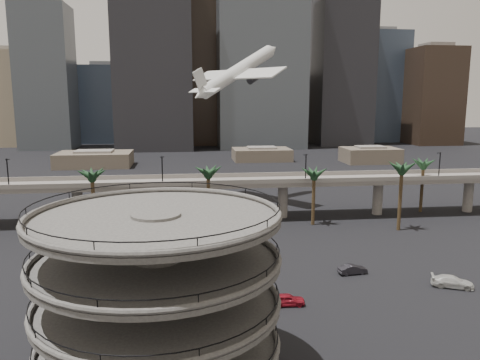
{
  "coord_description": "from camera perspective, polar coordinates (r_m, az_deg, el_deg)",
  "views": [
    {
      "loc": [
        -10.37,
        -44.39,
        26.25
      ],
      "look_at": [
        -1.75,
        28.0,
        13.38
      ],
      "focal_mm": 35.0,
      "sensor_mm": 36.0,
      "label": 1
    }
  ],
  "objects": [
    {
      "name": "ground",
      "position": [
        52.6,
        5.86,
        -19.98
      ],
      "size": [
        700.0,
        700.0,
        0.0
      ],
      "primitive_type": "plane",
      "color": "black",
      "rests_on": "ground"
    },
    {
      "name": "palm_trees",
      "position": [
        95.34,
        6.61,
        0.92
      ],
      "size": [
        76.4,
        18.4,
        14.0
      ],
      "color": "#47361E",
      "rests_on": "ground"
    },
    {
      "name": "airborne_jet",
      "position": [
        117.29,
        -0.23,
        13.09
      ],
      "size": [
        24.85,
        24.47,
        16.03
      ],
      "rotation": [
        0.0,
        -0.44,
        0.68
      ],
      "color": "silver",
      "rests_on": "ground"
    },
    {
      "name": "car_c",
      "position": [
        73.35,
        24.47,
        -11.22
      ],
      "size": [
        6.06,
        4.26,
        1.63
      ],
      "primitive_type": "imported",
      "rotation": [
        0.0,
        0.0,
        1.18
      ],
      "color": "beige",
      "rests_on": "ground"
    },
    {
      "name": "low_buildings",
      "position": [
        188.94,
        -1.5,
        2.9
      ],
      "size": [
        135.0,
        27.5,
        6.8
      ],
      "color": "brown",
      "rests_on": "ground"
    },
    {
      "name": "overpass",
      "position": [
        101.7,
        -0.82,
        -0.7
      ],
      "size": [
        130.0,
        9.3,
        14.7
      ],
      "color": "slate",
      "rests_on": "ground"
    },
    {
      "name": "skyline",
      "position": [
        263.15,
        -1.25,
        13.32
      ],
      "size": [
        269.0,
        86.0,
        113.39
      ],
      "color": "#817359",
      "rests_on": "ground"
    },
    {
      "name": "car_b",
      "position": [
        73.68,
        13.57,
        -10.55
      ],
      "size": [
        4.55,
        2.07,
        1.45
      ],
      "primitive_type": "imported",
      "rotation": [
        0.0,
        0.0,
        1.7
      ],
      "color": "black",
      "rests_on": "ground"
    },
    {
      "name": "parking_ramp",
      "position": [
        43.68,
        -9.97,
        -12.22
      ],
      "size": [
        22.2,
        22.2,
        17.35
      ],
      "color": "#444340",
      "rests_on": "ground"
    },
    {
      "name": "car_a",
      "position": [
        61.98,
        5.77,
        -14.31
      ],
      "size": [
        4.61,
        2.0,
        1.55
      ],
      "primitive_type": "imported",
      "rotation": [
        0.0,
        0.0,
        1.53
      ],
      "color": "maroon",
      "rests_on": "ground"
    }
  ]
}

